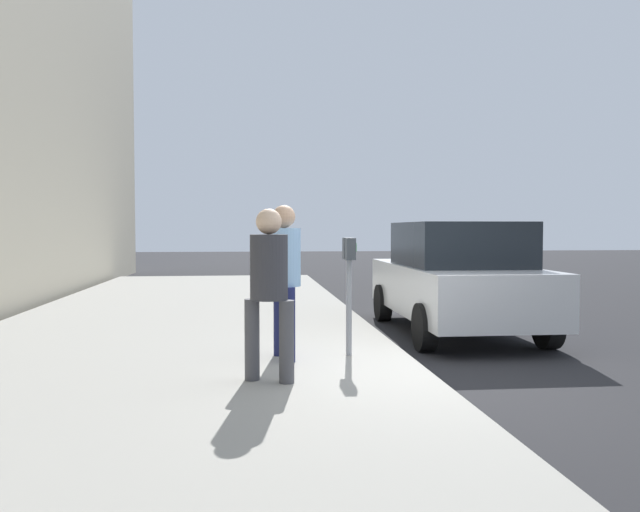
{
  "coord_description": "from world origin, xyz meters",
  "views": [
    {
      "loc": [
        -6.69,
        1.92,
        1.67
      ],
      "look_at": [
        1.42,
        1.0,
        1.32
      ],
      "focal_mm": 35.51,
      "sensor_mm": 36.0,
      "label": 1
    }
  ],
  "objects_px": {
    "pedestrian_at_meter": "(284,268)",
    "pedestrian_bystander": "(269,281)",
    "parking_meter": "(349,271)",
    "parked_sedan_near": "(456,278)"
  },
  "relations": [
    {
      "from": "pedestrian_bystander",
      "to": "parked_sedan_near",
      "type": "bearing_deg",
      "value": -16.13
    },
    {
      "from": "pedestrian_bystander",
      "to": "parking_meter",
      "type": "bearing_deg",
      "value": -13.87
    },
    {
      "from": "parking_meter",
      "to": "pedestrian_at_meter",
      "type": "relative_size",
      "value": 0.79
    },
    {
      "from": "pedestrian_at_meter",
      "to": "pedestrian_bystander",
      "type": "relative_size",
      "value": 1.04
    },
    {
      "from": "parking_meter",
      "to": "parked_sedan_near",
      "type": "bearing_deg",
      "value": -42.84
    },
    {
      "from": "parking_meter",
      "to": "pedestrian_bystander",
      "type": "relative_size",
      "value": 0.82
    },
    {
      "from": "pedestrian_at_meter",
      "to": "pedestrian_bystander",
      "type": "height_order",
      "value": "pedestrian_at_meter"
    },
    {
      "from": "pedestrian_at_meter",
      "to": "parked_sedan_near",
      "type": "height_order",
      "value": "pedestrian_at_meter"
    },
    {
      "from": "parking_meter",
      "to": "parked_sedan_near",
      "type": "height_order",
      "value": "parked_sedan_near"
    },
    {
      "from": "pedestrian_at_meter",
      "to": "pedestrian_bystander",
      "type": "xyz_separation_m",
      "value": [
        -1.09,
        0.21,
        -0.06
      ]
    }
  ]
}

